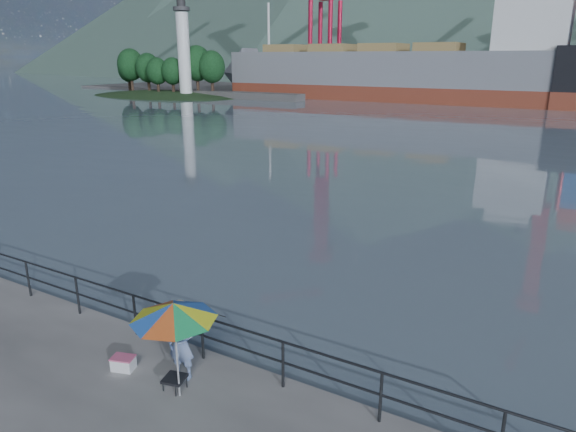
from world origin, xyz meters
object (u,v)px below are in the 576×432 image
object	(u,v)px
fisherman	(181,344)
bulk_carrier	(412,72)
cooler_bag	(123,364)
beach_umbrella	(174,311)

from	to	relation	value
fisherman	bulk_carrier	bearing A→B (deg)	92.26
bulk_carrier	fisherman	bearing A→B (deg)	-76.06
bulk_carrier	cooler_bag	bearing A→B (deg)	-77.07
beach_umbrella	bulk_carrier	xyz separation A→B (m)	(-18.30, 72.85, 2.26)
cooler_bag	beach_umbrella	bearing A→B (deg)	-20.96
beach_umbrella	cooler_bag	bearing A→B (deg)	177.24
cooler_bag	bulk_carrier	xyz separation A→B (m)	(-16.70, 72.78, 3.93)
beach_umbrella	cooler_bag	world-z (taller)	beach_umbrella
cooler_bag	bulk_carrier	size ratio (longest dim) A/B	0.01
beach_umbrella	bulk_carrier	bearing A→B (deg)	104.10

